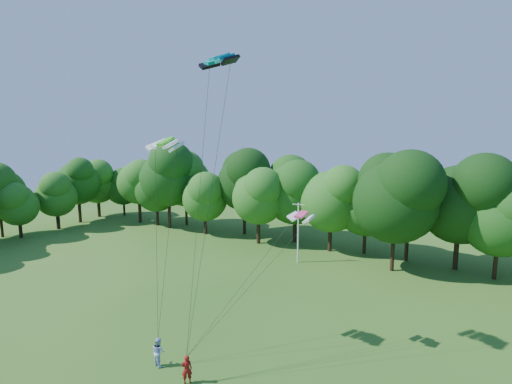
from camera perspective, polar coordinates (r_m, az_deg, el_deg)
The scene contains 8 objects.
utility_pole at distance 46.95m, azimuth 6.04°, elevation -5.68°, with size 1.41×0.35×7.11m.
kite_flyer_left at distance 26.99m, azimuth -9.86°, elevation -23.67°, with size 0.66×0.44×1.82m, color maroon.
kite_flyer_right at distance 28.95m, azimuth -13.76°, elevation -21.27°, with size 0.94×0.73×1.93m, color #AFC3F3.
kite_teal at distance 26.37m, azimuth -5.23°, elevation 18.68°, with size 3.15×2.20×0.60m.
kite_green at distance 27.28m, azimuth -12.81°, elevation 7.06°, with size 2.81×1.49×0.60m.
kite_pink at distance 27.24m, azimuth 6.49°, elevation -3.21°, with size 1.97×1.26×0.40m.
tree_back_west at distance 63.93m, azimuth -12.44°, elevation 2.53°, with size 9.54×9.54×13.87m.
tree_back_center at distance 45.42m, azimuth 19.35°, elevation 0.25°, with size 9.93×9.93×14.44m.
Camera 1 is at (14.95, -11.71, 15.31)m, focal length 28.00 mm.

